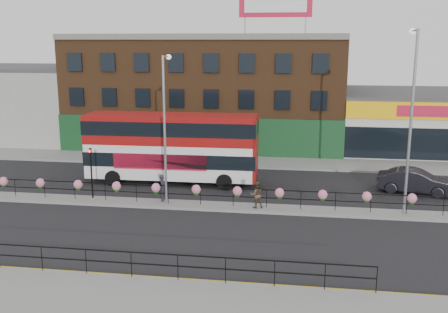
# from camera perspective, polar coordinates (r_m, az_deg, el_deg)

# --- Properties ---
(ground) EXTENTS (120.00, 120.00, 0.00)m
(ground) POSITION_cam_1_polar(r_m,az_deg,el_deg) (31.72, -0.80, -5.59)
(ground) COLOR black
(ground) RESTS_ON ground
(south_pavement) EXTENTS (60.00, 4.00, 0.15)m
(south_pavement) POSITION_cam_1_polar(r_m,az_deg,el_deg) (20.86, -6.27, -15.61)
(south_pavement) COLOR gray
(south_pavement) RESTS_ON ground
(north_pavement) EXTENTS (60.00, 4.00, 0.15)m
(north_pavement) POSITION_cam_1_polar(r_m,az_deg,el_deg) (43.16, 1.75, -0.56)
(north_pavement) COLOR gray
(north_pavement) RESTS_ON ground
(median) EXTENTS (60.00, 1.60, 0.15)m
(median) POSITION_cam_1_polar(r_m,az_deg,el_deg) (31.70, -0.80, -5.46)
(median) COLOR gray
(median) RESTS_ON ground
(yellow_line_inner) EXTENTS (60.00, 0.10, 0.01)m
(yellow_line_inner) POSITION_cam_1_polar(r_m,az_deg,el_deg) (22.88, -4.78, -13.09)
(yellow_line_inner) COLOR gold
(yellow_line_inner) RESTS_ON ground
(yellow_line_outer) EXTENTS (60.00, 0.10, 0.01)m
(yellow_line_outer) POSITION_cam_1_polar(r_m,az_deg,el_deg) (22.72, -4.89, -13.28)
(yellow_line_outer) COLOR gold
(yellow_line_outer) RESTS_ON ground
(brick_building) EXTENTS (25.00, 12.21, 10.30)m
(brick_building) POSITION_cam_1_polar(r_m,az_deg,el_deg) (50.71, -1.68, 7.21)
(brick_building) COLOR brown
(brick_building) RESTS_ON ground
(supermarket) EXTENTS (15.00, 12.25, 5.30)m
(supermarket) POSITION_cam_1_polar(r_m,az_deg,el_deg) (51.40, 20.90, 3.67)
(supermarket) COLOR silver
(supermarket) RESTS_ON ground
(warehouse_west) EXTENTS (15.50, 12.00, 7.30)m
(warehouse_west) POSITION_cam_1_polar(r_m,az_deg,el_deg) (57.96, -21.88, 5.52)
(warehouse_west) COLOR #989793
(warehouse_west) RESTS_ON ground
(median_railing) EXTENTS (30.04, 0.56, 1.23)m
(median_railing) POSITION_cam_1_polar(r_m,az_deg,el_deg) (31.41, -0.80, -3.77)
(median_railing) COLOR black
(median_railing) RESTS_ON median
(south_railing) EXTENTS (20.04, 0.05, 1.12)m
(south_railing) POSITION_cam_1_polar(r_m,az_deg,el_deg) (22.65, -10.08, -10.87)
(south_railing) COLOR black
(south_railing) RESTS_ON south_pavement
(double_decker_bus) EXTENTS (12.04, 3.18, 4.85)m
(double_decker_bus) POSITION_cam_1_polar(r_m,az_deg,el_deg) (36.70, -5.67, 1.68)
(double_decker_bus) COLOR white
(double_decker_bus) RESTS_ON ground
(car) EXTENTS (3.80, 5.60, 1.61)m
(car) POSITION_cam_1_polar(r_m,az_deg,el_deg) (36.67, 20.12, -2.55)
(car) COLOR black
(car) RESTS_ON ground
(pedestrian_a) EXTENTS (0.68, 0.51, 1.69)m
(pedestrian_a) POSITION_cam_1_polar(r_m,az_deg,el_deg) (32.49, -6.69, -3.40)
(pedestrian_a) COLOR #26262E
(pedestrian_a) RESTS_ON median
(pedestrian_b) EXTENTS (1.17, 1.10, 1.61)m
(pedestrian_b) POSITION_cam_1_polar(r_m,az_deg,el_deg) (31.08, 3.55, -4.16)
(pedestrian_b) COLOR #4C3C2C
(pedestrian_b) RESTS_ON median
(lamp_column_west) EXTENTS (0.32, 1.56, 8.90)m
(lamp_column_west) POSITION_cam_1_polar(r_m,az_deg,el_deg) (31.13, -6.40, 4.25)
(lamp_column_west) COLOR gray
(lamp_column_west) RESTS_ON median
(lamp_column_east) EXTENTS (0.37, 1.82, 10.38)m
(lamp_column_east) POSITION_cam_1_polar(r_m,az_deg,el_deg) (30.89, 19.70, 5.17)
(lamp_column_east) COLOR gray
(lamp_column_east) RESTS_ON median
(traffic_light_median) EXTENTS (0.15, 0.28, 3.65)m
(traffic_light_median) POSITION_cam_1_polar(r_m,az_deg,el_deg) (33.60, -14.30, -0.58)
(traffic_light_median) COLOR black
(traffic_light_median) RESTS_ON median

